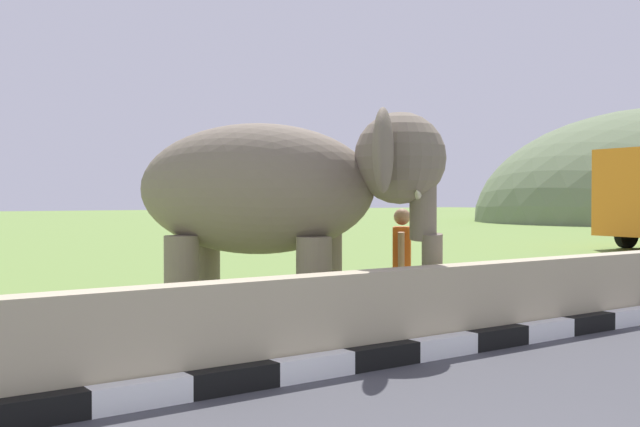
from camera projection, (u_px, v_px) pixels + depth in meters
striped_curb at (188, 387)px, 6.72m from camera, size 16.20×0.20×0.24m
barrier_parapet at (372, 316)px, 8.32m from camera, size 28.00×0.36×1.00m
elephant at (283, 192)px, 9.81m from camera, size 3.83×3.84×2.88m
person_handler at (402, 261)px, 10.51m from camera, size 0.54×0.55×1.66m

